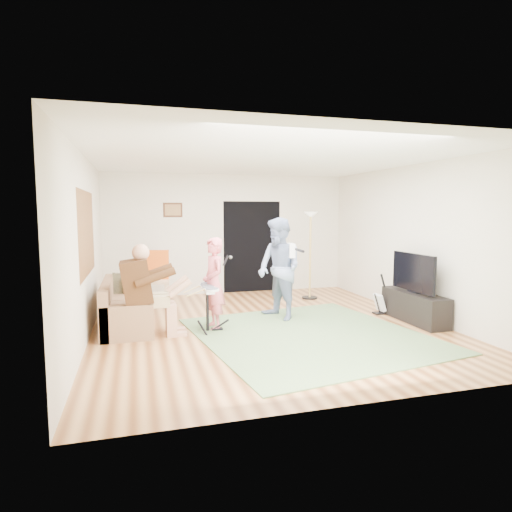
% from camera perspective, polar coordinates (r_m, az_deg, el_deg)
% --- Properties ---
extents(floor, '(6.00, 6.00, 0.00)m').
position_cam_1_polar(floor, '(7.13, 1.52, -9.25)').
color(floor, brown).
rests_on(floor, ground).
extents(walls, '(5.50, 6.00, 2.70)m').
position_cam_1_polar(walls, '(6.89, 1.55, 1.64)').
color(walls, beige).
rests_on(walls, floor).
extents(ceiling, '(6.00, 6.00, 0.00)m').
position_cam_1_polar(ceiling, '(6.92, 1.58, 12.85)').
color(ceiling, white).
rests_on(ceiling, walls).
extents(window_blinds, '(0.00, 2.05, 2.05)m').
position_cam_1_polar(window_blinds, '(6.81, -21.65, 2.85)').
color(window_blinds, brown).
rests_on(window_blinds, walls).
extents(doorway, '(2.10, 0.00, 2.10)m').
position_cam_1_polar(doorway, '(9.93, -0.53, 1.24)').
color(doorway, black).
rests_on(doorway, walls).
extents(picture_frame, '(0.42, 0.03, 0.32)m').
position_cam_1_polar(picture_frame, '(9.59, -11.03, 6.04)').
color(picture_frame, '#3F2314').
rests_on(picture_frame, walls).
extents(area_rug, '(3.66, 3.84, 0.02)m').
position_cam_1_polar(area_rug, '(6.63, 7.20, -10.40)').
color(area_rug, '#537245').
rests_on(area_rug, floor).
extents(sofa, '(0.76, 1.85, 0.75)m').
position_cam_1_polar(sofa, '(7.33, -17.34, -7.09)').
color(sofa, '#8A6445').
rests_on(sofa, floor).
extents(drummer, '(0.91, 0.51, 1.39)m').
position_cam_1_polar(drummer, '(6.63, -13.95, -5.76)').
color(drummer, '#492A14').
rests_on(drummer, sofa).
extents(drum_kit, '(0.40, 0.72, 0.74)m').
position_cam_1_polar(drum_kit, '(6.75, -6.48, -7.32)').
color(drum_kit, black).
rests_on(drum_kit, floor).
extents(singer, '(0.44, 0.59, 1.46)m').
position_cam_1_polar(singer, '(6.82, -5.68, -3.67)').
color(singer, '#DD606D').
rests_on(singer, floor).
extents(microphone, '(0.06, 0.06, 0.24)m').
position_cam_1_polar(microphone, '(6.81, -4.06, -0.61)').
color(microphone, black).
rests_on(microphone, singer).
extents(guitarist, '(0.92, 1.03, 1.77)m').
position_cam_1_polar(guitarist, '(7.39, 3.13, -1.72)').
color(guitarist, '#7383A9').
rests_on(guitarist, floor).
extents(guitar_held, '(0.17, 0.61, 0.26)m').
position_cam_1_polar(guitar_held, '(7.42, 4.60, 0.77)').
color(guitar_held, white).
rests_on(guitar_held, guitarist).
extents(guitar_spare, '(0.27, 0.24, 0.74)m').
position_cam_1_polar(guitar_spare, '(8.18, 16.18, -5.97)').
color(guitar_spare, black).
rests_on(guitar_spare, floor).
extents(torchiere_lamp, '(0.33, 0.33, 1.86)m').
position_cam_1_polar(torchiere_lamp, '(9.17, 7.26, 2.21)').
color(torchiere_lamp, black).
rests_on(torchiere_lamp, floor).
extents(dining_chair, '(0.55, 0.57, 1.10)m').
position_cam_1_polar(dining_chair, '(8.69, -13.13, -3.98)').
color(dining_chair, tan).
rests_on(dining_chair, floor).
extents(tv_cabinet, '(0.40, 1.40, 0.50)m').
position_cam_1_polar(tv_cabinet, '(7.82, 20.38, -6.38)').
color(tv_cabinet, black).
rests_on(tv_cabinet, floor).
extents(television, '(0.06, 1.08, 0.64)m').
position_cam_1_polar(television, '(7.68, 20.24, -2.03)').
color(television, black).
rests_on(television, tv_cabinet).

